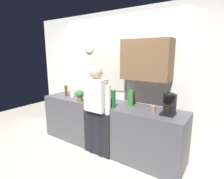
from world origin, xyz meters
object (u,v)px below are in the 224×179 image
(bottle_red_vinegar, at_px, (133,98))
(cup_blue_mug, at_px, (93,100))
(mixing_bowl, at_px, (93,96))
(cup_white_mug, at_px, (72,95))
(storage_canister, at_px, (103,101))
(bottle_dark_sauce, at_px, (93,97))
(bottle_green_wine, at_px, (113,99))
(dish_soap, at_px, (168,105))
(person_at_sink, at_px, (97,104))
(bottle_amber_beer, at_px, (66,91))
(bottle_clear_soda, at_px, (131,98))
(potted_plant, at_px, (80,95))
(coffee_maker, at_px, (169,105))
(cup_terracotta_mug, at_px, (153,109))

(bottle_red_vinegar, bearing_deg, cup_blue_mug, -150.90)
(mixing_bowl, bearing_deg, cup_white_mug, -157.12)
(mixing_bowl, xyz_separation_m, storage_canister, (0.47, -0.30, 0.05))
(bottle_dark_sauce, bearing_deg, bottle_red_vinegar, 19.95)
(bottle_green_wine, relative_size, storage_canister, 1.76)
(mixing_bowl, distance_m, dish_soap, 1.52)
(person_at_sink, bearing_deg, bottle_dark_sauce, 127.54)
(bottle_red_vinegar, xyz_separation_m, mixing_bowl, (-0.88, -0.09, -0.07))
(bottle_green_wine, distance_m, person_at_sink, 0.31)
(cup_white_mug, distance_m, dish_soap, 1.95)
(bottle_amber_beer, bearing_deg, mixing_bowl, 16.66)
(bottle_amber_beer, height_order, storage_canister, bottle_amber_beer)
(cup_white_mug, height_order, mixing_bowl, cup_white_mug)
(cup_white_mug, bearing_deg, bottle_clear_soda, 5.57)
(bottle_dark_sauce, relative_size, storage_canister, 1.06)
(bottle_red_vinegar, xyz_separation_m, bottle_green_wine, (-0.17, -0.39, 0.04))
(bottle_red_vinegar, distance_m, bottle_dark_sauce, 0.77)
(bottle_clear_soda, distance_m, storage_canister, 0.50)
(potted_plant, bearing_deg, mixing_bowl, 84.84)
(bottle_clear_soda, height_order, bottle_dark_sauce, bottle_clear_soda)
(bottle_dark_sauce, distance_m, cup_white_mug, 0.57)
(cup_white_mug, height_order, potted_plant, potted_plant)
(mixing_bowl, height_order, dish_soap, dish_soap)
(cup_white_mug, relative_size, potted_plant, 0.41)
(bottle_green_wine, height_order, cup_blue_mug, bottle_green_wine)
(bottle_amber_beer, relative_size, cup_blue_mug, 2.30)
(coffee_maker, distance_m, bottle_red_vinegar, 0.74)
(coffee_maker, distance_m, potted_plant, 1.63)
(bottle_dark_sauce, relative_size, bottle_amber_beer, 0.78)
(bottle_clear_soda, bearing_deg, cup_terracotta_mug, -11.15)
(cup_terracotta_mug, xyz_separation_m, cup_white_mug, (-1.77, -0.04, 0.00))
(bottle_clear_soda, bearing_deg, bottle_red_vinegar, 99.16)
(coffee_maker, bearing_deg, bottle_green_wine, -168.02)
(mixing_bowl, bearing_deg, bottle_green_wine, -23.68)
(dish_soap, distance_m, storage_canister, 1.11)
(cup_terracotta_mug, distance_m, potted_plant, 1.40)
(storage_canister, bearing_deg, dish_soap, 20.38)
(cup_terracotta_mug, relative_size, person_at_sink, 0.06)
(coffee_maker, xyz_separation_m, potted_plant, (-1.62, -0.23, -0.01))
(cup_white_mug, distance_m, cup_blue_mug, 0.65)
(dish_soap, bearing_deg, person_at_sink, -154.55)
(storage_canister, relative_size, person_at_sink, 0.11)
(bottle_dark_sauce, bearing_deg, dish_soap, 10.89)
(bottle_red_vinegar, relative_size, person_at_sink, 0.14)
(bottle_red_vinegar, relative_size, storage_canister, 1.29)
(bottle_green_wine, relative_size, cup_white_mug, 3.16)
(dish_soap, height_order, person_at_sink, person_at_sink)
(bottle_green_wine, bearing_deg, mixing_bowl, 156.32)
(mixing_bowl, height_order, person_at_sink, person_at_sink)
(cup_blue_mug, height_order, person_at_sink, person_at_sink)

